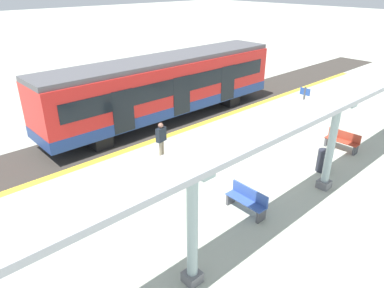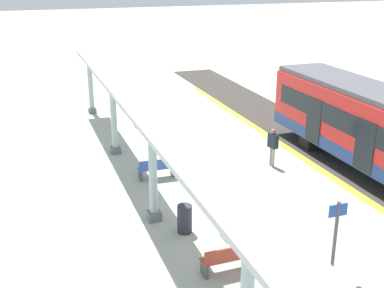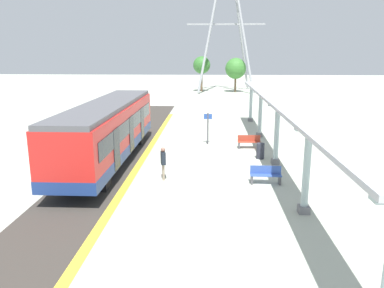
% 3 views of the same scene
% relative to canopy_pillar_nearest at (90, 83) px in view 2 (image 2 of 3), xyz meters
% --- Properties ---
extents(ground_plane, '(176.00, 176.00, 0.00)m').
position_rel_canopy_pillar_nearest_xyz_m(ground_plane, '(-3.76, 13.83, -1.76)').
color(ground_plane, '#A9AF9F').
extents(tactile_edge_strip, '(0.40, 35.28, 0.01)m').
position_rel_canopy_pillar_nearest_xyz_m(tactile_edge_strip, '(-7.77, 13.83, -1.76)').
color(tactile_edge_strip, gold).
rests_on(tactile_edge_strip, ground).
extents(canopy_pillar_nearest, '(1.10, 0.44, 3.47)m').
position_rel_canopy_pillar_nearest_xyz_m(canopy_pillar_nearest, '(0.00, 0.00, 0.00)').
color(canopy_pillar_nearest, slate).
rests_on(canopy_pillar_nearest, ground).
extents(canopy_pillar_second, '(1.10, 0.44, 3.47)m').
position_rel_canopy_pillar_nearest_xyz_m(canopy_pillar_second, '(0.00, 6.99, 0.00)').
color(canopy_pillar_second, slate).
rests_on(canopy_pillar_second, ground).
extents(canopy_pillar_third, '(1.10, 0.44, 3.47)m').
position_rel_canopy_pillar_nearest_xyz_m(canopy_pillar_third, '(0.00, 13.75, 0.00)').
color(canopy_pillar_third, slate).
rests_on(canopy_pillar_third, ground).
extents(canopy_beam, '(1.20, 28.40, 0.16)m').
position_rel_canopy_pillar_nearest_xyz_m(canopy_beam, '(0.00, 13.80, 1.79)').
color(canopy_beam, '#A8AAB2').
rests_on(canopy_beam, canopy_pillar_nearest).
extents(bench_near_end, '(1.51, 0.47, 0.86)m').
position_rel_canopy_pillar_nearest_xyz_m(bench_near_end, '(-1.02, 10.44, -1.32)').
color(bench_near_end, '#3452A0').
rests_on(bench_near_end, ground).
extents(bench_mid_platform, '(1.51, 0.47, 0.86)m').
position_rel_canopy_pillar_nearest_xyz_m(bench_mid_platform, '(-1.13, 17.42, -1.32)').
color(bench_mid_platform, '#A03927').
rests_on(bench_mid_platform, ground).
extents(trash_bin, '(0.48, 0.48, 0.94)m').
position_rel_canopy_pillar_nearest_xyz_m(trash_bin, '(-0.71, 14.88, -1.29)').
color(trash_bin, '#282A35').
rests_on(trash_bin, ground).
extents(platform_info_sign, '(0.56, 0.10, 2.20)m').
position_rel_canopy_pillar_nearest_xyz_m(platform_info_sign, '(-3.90, 18.39, -0.43)').
color(platform_info_sign, '#4C4C51').
rests_on(platform_info_sign, ground).
extents(passenger_waiting_near_edge, '(0.32, 0.52, 1.67)m').
position_rel_canopy_pillar_nearest_xyz_m(passenger_waiting_near_edge, '(-6.06, 10.73, -0.72)').
color(passenger_waiting_near_edge, gray).
rests_on(passenger_waiting_near_edge, ground).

